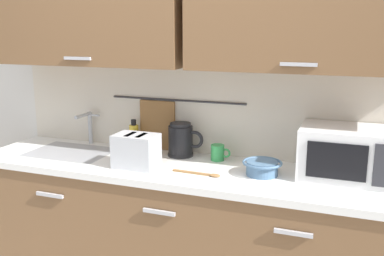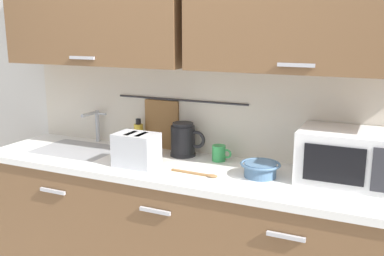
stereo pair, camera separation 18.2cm
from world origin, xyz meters
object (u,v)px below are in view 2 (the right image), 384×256
at_px(mug_near_sink, 148,147).
at_px(mixing_bowl, 260,169).
at_px(mug_by_kettle, 219,153).
at_px(dish_soap_bottle, 139,135).
at_px(wooden_spoon, 200,174).
at_px(microwave, 345,156).
at_px(toaster, 136,150).
at_px(electric_kettle, 184,140).

xyz_separation_m(mug_near_sink, mixing_bowl, (0.76, -0.12, -0.00)).
distance_m(mug_near_sink, mug_by_kettle, 0.46).
relative_size(dish_soap_bottle, mixing_bowl, 0.92).
relative_size(dish_soap_bottle, wooden_spoon, 0.71).
relative_size(mixing_bowl, wooden_spoon, 0.78).
relative_size(dish_soap_bottle, mug_by_kettle, 1.63).
height_order(mug_by_kettle, wooden_spoon, mug_by_kettle).
distance_m(microwave, mug_near_sink, 1.17).
bearing_deg(dish_soap_bottle, wooden_spoon, -29.99).
distance_m(microwave, mug_by_kettle, 0.72).
height_order(microwave, dish_soap_bottle, microwave).
distance_m(mixing_bowl, toaster, 0.71).
xyz_separation_m(toaster, wooden_spoon, (0.40, -0.00, -0.09)).
xyz_separation_m(microwave, wooden_spoon, (-0.71, -0.22, -0.13)).
bearing_deg(mixing_bowl, electric_kettle, 160.95).
bearing_deg(mug_by_kettle, electric_kettle, 176.98).
bearing_deg(electric_kettle, microwave, -4.68).
relative_size(electric_kettle, toaster, 0.89).
distance_m(mixing_bowl, mug_by_kettle, 0.35).
bearing_deg(dish_soap_bottle, microwave, -5.17).
relative_size(electric_kettle, dish_soap_bottle, 1.16).
bearing_deg(electric_kettle, wooden_spoon, -51.24).
xyz_separation_m(electric_kettle, mixing_bowl, (0.54, -0.19, -0.06)).
xyz_separation_m(dish_soap_bottle, mug_near_sink, (0.13, -0.11, -0.04)).
bearing_deg(mug_near_sink, mixing_bowl, -9.12).
distance_m(mug_near_sink, mixing_bowl, 0.77).
relative_size(dish_soap_bottle, mug_near_sink, 1.63).
xyz_separation_m(mixing_bowl, mug_by_kettle, (-0.30, 0.17, 0.00)).
relative_size(microwave, mixing_bowl, 2.15).
bearing_deg(dish_soap_bottle, toaster, -60.34).
relative_size(toaster, wooden_spoon, 0.93).
bearing_deg(electric_kettle, mixing_bowl, -19.05).
bearing_deg(toaster, wooden_spoon, -0.24).
distance_m(dish_soap_bottle, wooden_spoon, 0.68).
distance_m(dish_soap_bottle, toaster, 0.39).
bearing_deg(dish_soap_bottle, mug_near_sink, -38.31).
bearing_deg(mug_by_kettle, microwave, -5.24).
height_order(dish_soap_bottle, wooden_spoon, dish_soap_bottle).
bearing_deg(toaster, mug_by_kettle, 35.77).
bearing_deg(mixing_bowl, dish_soap_bottle, 165.70).
xyz_separation_m(mug_by_kettle, wooden_spoon, (-0.00, -0.29, -0.04)).
bearing_deg(mixing_bowl, mug_by_kettle, 149.89).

